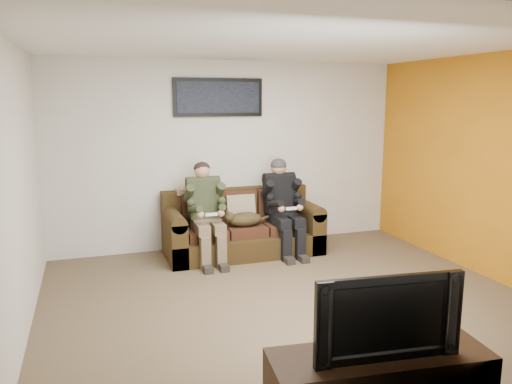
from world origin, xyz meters
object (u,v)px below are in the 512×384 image
object	(u,v)px
framed_poster	(218,97)
television	(382,312)
sofa	(241,229)
person_left	(206,207)
person_right	(283,201)
cat	(243,219)

from	to	relation	value
framed_poster	television	world-z (taller)	framed_poster
framed_poster	television	size ratio (longest dim) A/B	1.29
sofa	person_left	world-z (taller)	person_left
person_right	cat	xyz separation A→B (m)	(-0.57, -0.03, -0.20)
television	person_right	bearing A→B (deg)	84.47
framed_poster	sofa	bearing A→B (deg)	-62.96
person_left	person_right	distance (m)	1.07
cat	television	size ratio (longest dim) A/B	0.68
sofa	person_left	bearing A→B (deg)	-162.02
person_left	person_right	world-z (taller)	person_right
sofa	framed_poster	world-z (taller)	framed_poster
person_left	cat	xyz separation A→B (m)	(0.50, -0.03, -0.19)
person_left	cat	distance (m)	0.54
person_left	television	world-z (taller)	person_left
person_right	television	xyz separation A→B (m)	(-0.75, -3.60, 0.02)
person_left	sofa	bearing A→B (deg)	17.98
person_left	cat	bearing A→B (deg)	-3.90
person_left	framed_poster	distance (m)	1.54
sofa	person_right	world-z (taller)	person_right
framed_poster	television	xyz separation A→B (m)	(-0.01, -4.17, -1.36)
person_left	framed_poster	size ratio (longest dim) A/B	1.02
television	cat	bearing A→B (deg)	93.33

